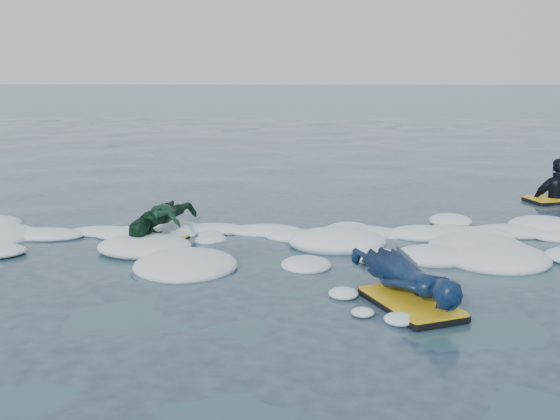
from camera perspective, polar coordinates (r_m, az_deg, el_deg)
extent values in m
plane|color=#1C3D45|center=(8.31, -4.76, -4.56)|extent=(120.00, 120.00, 0.00)
cube|color=black|center=(7.04, 10.61, -7.55)|extent=(1.02, 1.29, 0.06)
cube|color=yellow|center=(7.02, 10.62, -7.26)|extent=(0.99, 1.26, 0.02)
imported|color=#0B2350|center=(7.20, 10.38, -5.29)|extent=(1.22, 1.81, 0.41)
cube|color=black|center=(9.33, -9.71, -2.63)|extent=(0.74, 0.95, 0.04)
cube|color=yellow|center=(9.32, -9.72, -2.46)|extent=(0.72, 0.93, 0.02)
cube|color=#1A35CA|center=(9.32, -9.72, -2.40)|extent=(0.44, 0.80, 0.01)
imported|color=#113E20|center=(9.47, -9.52, -0.95)|extent=(1.01, 1.40, 0.48)
cube|color=black|center=(12.85, 21.65, 0.77)|extent=(1.19, 0.88, 0.05)
cube|color=yellow|center=(12.85, 21.67, 0.93)|extent=(1.17, 0.85, 0.02)
imported|color=black|center=(12.87, 21.62, 0.39)|extent=(0.95, 0.43, 1.60)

